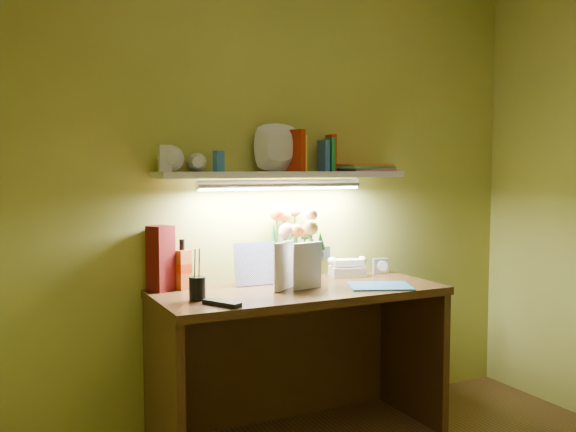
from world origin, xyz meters
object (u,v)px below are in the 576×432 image
object	(u,v)px
desk	(299,364)
flower_bouquet	(296,244)
desk_clock	(380,266)
telephone	(347,266)
whisky_bottle	(182,264)

from	to	relation	value
desk	flower_bouquet	bearing A→B (deg)	68.68
desk_clock	telephone	bearing A→B (deg)	-160.03
desk	flower_bouquet	xyz separation A→B (m)	(0.06, 0.17, 0.57)
desk_clock	whisky_bottle	size ratio (longest dim) A/B	0.34
desk	desk_clock	bearing A→B (deg)	18.07
desk_clock	whisky_bottle	world-z (taller)	whisky_bottle
flower_bouquet	whisky_bottle	size ratio (longest dim) A/B	1.61
desk_clock	whisky_bottle	xyz separation A→B (m)	(-1.12, 0.03, 0.08)
telephone	whisky_bottle	size ratio (longest dim) A/B	0.73
desk_clock	whisky_bottle	bearing A→B (deg)	-162.10
flower_bouquet	whisky_bottle	world-z (taller)	flower_bouquet
flower_bouquet	desk_clock	bearing A→B (deg)	3.29
desk	whisky_bottle	world-z (taller)	whisky_bottle
flower_bouquet	telephone	distance (m)	0.35
desk	flower_bouquet	world-z (taller)	flower_bouquet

